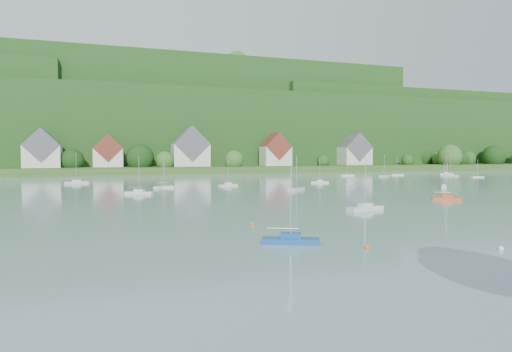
{
  "coord_description": "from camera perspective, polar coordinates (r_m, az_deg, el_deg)",
  "views": [
    {
      "loc": [
        -29.45,
        -8.68,
        8.32
      ],
      "look_at": [
        -1.61,
        75.0,
        4.0
      ],
      "focal_mm": 30.94,
      "sensor_mm": 36.0,
      "label": 1
    }
  ],
  "objects": [
    {
      "name": "near_sailboat_3",
      "position": [
        67.63,
        13.93,
        -3.97
      ],
      "size": [
        6.18,
        2.84,
        8.05
      ],
      "rotation": [
        0.0,
        0.0,
        0.2
      ],
      "color": "silver",
      "rests_on": "ground"
    },
    {
      "name": "village_building_0",
      "position": [
        197.35,
        -25.88,
        2.87
      ],
      "size": [
        14.0,
        10.4,
        16.0
      ],
      "color": "silver",
      "rests_on": "far_shore_strip"
    },
    {
      "name": "forested_ridge",
      "position": [
        279.23,
        -12.31,
        5.73
      ],
      "size": [
        620.0,
        181.22,
        69.89
      ],
      "color": "#173E14",
      "rests_on": "ground"
    },
    {
      "name": "far_shore_strip",
      "position": [
        210.86,
        -10.37,
        0.91
      ],
      "size": [
        600.0,
        60.0,
        3.0
      ],
      "primitive_type": "cube",
      "color": "#274B1C",
      "rests_on": "ground"
    },
    {
      "name": "near_sailboat_5",
      "position": [
        87.66,
        23.43,
        -2.61
      ],
      "size": [
        4.94,
        3.8,
        6.69
      ],
      "rotation": [
        0.0,
        0.0,
        -0.56
      ],
      "color": "#DA4C23",
      "rests_on": "ground"
    },
    {
      "name": "mooring_buoy_0",
      "position": [
        40.69,
        14.18,
        -9.08
      ],
      "size": [
        0.41,
        0.41,
        0.41
      ],
      "primitive_type": "sphere",
      "color": "orange",
      "rests_on": "ground"
    },
    {
      "name": "mooring_buoy_3",
      "position": [
        52.31,
        -0.47,
        -6.35
      ],
      "size": [
        0.48,
        0.48,
        0.48
      ],
      "primitive_type": "sphere",
      "color": "orange",
      "rests_on": "ground"
    },
    {
      "name": "near_sailboat_1",
      "position": [
        41.6,
        4.51,
        -8.17
      ],
      "size": [
        5.46,
        3.49,
        7.17
      ],
      "rotation": [
        0.0,
        0.0,
        -0.41
      ],
      "color": "#174A8D",
      "rests_on": "ground"
    },
    {
      "name": "village_building_2",
      "position": [
        199.69,
        -8.48,
        3.33
      ],
      "size": [
        16.0,
        11.44,
        18.0
      ],
      "color": "silver",
      "rests_on": "far_shore_strip"
    },
    {
      "name": "far_sailboat_cluster",
      "position": [
        133.17,
        -0.51,
        -0.62
      ],
      "size": [
        198.15,
        67.7,
        8.71
      ],
      "color": "silver",
      "rests_on": "ground"
    },
    {
      "name": "mooring_buoy_1",
      "position": [
        44.38,
        29.1,
        -8.36
      ],
      "size": [
        0.47,
        0.47,
        0.47
      ],
      "primitive_type": "sphere",
      "color": "white",
      "rests_on": "ground"
    },
    {
      "name": "village_building_1",
      "position": [
        197.68,
        -18.59,
        2.78
      ],
      "size": [
        12.0,
        9.36,
        14.0
      ],
      "color": "silver",
      "rests_on": "far_shore_strip"
    },
    {
      "name": "village_building_3",
      "position": [
        208.44,
        2.53,
        3.11
      ],
      "size": [
        13.0,
        10.4,
        15.5
      ],
      "color": "silver",
      "rests_on": "far_shore_strip"
    },
    {
      "name": "village_building_4",
      "position": [
        231.83,
        12.63,
        3.05
      ],
      "size": [
        15.0,
        10.4,
        16.5
      ],
      "color": "silver",
      "rests_on": "far_shore_strip"
    }
  ]
}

